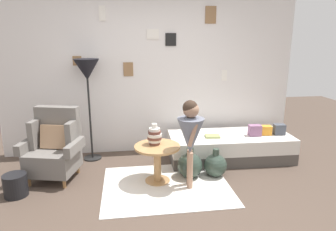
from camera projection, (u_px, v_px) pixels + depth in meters
name	position (u px, v px, depth m)	size (l,w,h in m)	color
ground_plane	(167.00, 210.00, 3.41)	(12.00, 12.00, 0.00)	#4C3D33
gallery_wall	(150.00, 74.00, 4.95)	(4.80, 0.12, 2.60)	silver
rug	(166.00, 186.00, 3.95)	(1.63, 1.31, 0.01)	silver
armchair	(55.00, 147.00, 4.10)	(0.85, 0.72, 0.97)	#9E7042
daybed	(230.00, 147.00, 4.79)	(1.92, 0.85, 0.40)	#4C4742
pillow_head	(279.00, 129.00, 4.75)	(0.17, 0.12, 0.16)	#474C56
pillow_mid	(266.00, 130.00, 4.73)	(0.16, 0.12, 0.14)	orange
pillow_back	(255.00, 130.00, 4.69)	(0.19, 0.12, 0.17)	gray
side_table	(157.00, 156.00, 3.98)	(0.60, 0.60, 0.51)	tan
vase_striped	(155.00, 136.00, 3.97)	(0.19, 0.19, 0.28)	brown
floor_lamp	(87.00, 74.00, 4.51)	(0.38, 0.38, 1.58)	black
person_child	(190.00, 133.00, 3.75)	(0.34, 0.34, 1.15)	#A37A60
book_on_daybed	(212.00, 136.00, 4.63)	(0.22, 0.16, 0.03)	#98A461
demijohn_near	(190.00, 165.00, 4.16)	(0.35, 0.35, 0.43)	#2D3D33
demijohn_far	(215.00, 165.00, 4.19)	(0.32, 0.32, 0.41)	#2D3D33
magazine_basket	(15.00, 185.00, 3.68)	(0.28, 0.28, 0.28)	black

